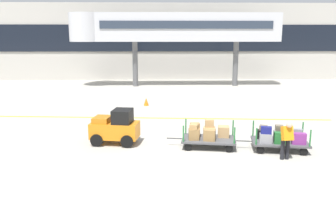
# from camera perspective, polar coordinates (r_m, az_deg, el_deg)

# --- Properties ---
(ground_plane) EXTENTS (120.00, 120.00, 0.00)m
(ground_plane) POSITION_cam_1_polar(r_m,az_deg,el_deg) (14.75, 5.34, -7.06)
(ground_plane) COLOR #B2ADA0
(apron_lead_line) EXTENTS (21.17, 1.84, 0.01)m
(apron_lead_line) POSITION_cam_1_polar(r_m,az_deg,el_deg) (21.02, -3.27, -1.20)
(apron_lead_line) COLOR yellow
(apron_lead_line) RESTS_ON ground_plane
(terminal_building) EXTENTS (62.92, 2.51, 8.12)m
(terminal_building) POSITION_cam_1_polar(r_m,az_deg,el_deg) (39.86, 0.90, 10.98)
(terminal_building) COLOR #BCB7AD
(terminal_building) RESTS_ON ground_plane
(jet_bridge) EXTENTS (19.46, 3.00, 6.80)m
(jet_bridge) POSITION_cam_1_polar(r_m,az_deg,el_deg) (33.84, -0.11, 13.11)
(jet_bridge) COLOR silver
(jet_bridge) RESTS_ON ground_plane
(baggage_tug) EXTENTS (2.25, 1.51, 1.58)m
(baggage_tug) POSITION_cam_1_polar(r_m,az_deg,el_deg) (16.11, -8.41, -2.69)
(baggage_tug) COLOR orange
(baggage_tug) RESTS_ON ground_plane
(baggage_cart_lead) EXTENTS (3.08, 1.75, 1.18)m
(baggage_cart_lead) POSITION_cam_1_polar(r_m,az_deg,el_deg) (15.62, 6.39, -3.86)
(baggage_cart_lead) COLOR #4C4C4F
(baggage_cart_lead) RESTS_ON ground_plane
(baggage_cart_middle) EXTENTS (3.08, 1.75, 1.10)m
(baggage_cart_middle) POSITION_cam_1_polar(r_m,az_deg,el_deg) (15.81, 17.55, -4.22)
(baggage_cart_middle) COLOR #4C4C4F
(baggage_cart_middle) RESTS_ON ground_plane
(baggage_handler) EXTENTS (0.44, 0.46, 1.56)m
(baggage_handler) POSITION_cam_1_polar(r_m,az_deg,el_deg) (14.59, 18.48, -4.30)
(baggage_handler) COLOR black
(baggage_handler) RESTS_ON ground_plane
(safety_cone_near) EXTENTS (0.36, 0.36, 0.55)m
(safety_cone_near) POSITION_cam_1_polar(r_m,az_deg,el_deg) (24.68, -3.52, 1.43)
(safety_cone_near) COLOR orange
(safety_cone_near) RESTS_ON ground_plane
(safety_cone_far) EXTENTS (0.36, 0.36, 0.55)m
(safety_cone_far) POSITION_cam_1_polar(r_m,az_deg,el_deg) (20.77, -6.10, -0.65)
(safety_cone_far) COLOR orange
(safety_cone_far) RESTS_ON ground_plane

